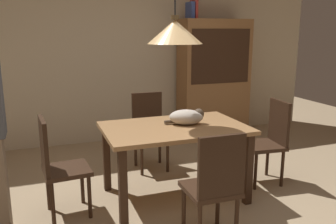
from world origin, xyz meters
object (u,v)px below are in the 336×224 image
Objects in this scene: chair_right_side at (270,138)px; hutch_bookcase at (214,81)px; cat_sleeping at (187,117)px; book_blue_wide at (190,10)px; dining_table at (175,136)px; chair_far_back at (149,127)px; chair_near_front at (215,183)px; pendant_lamp at (175,32)px; chair_left_side at (57,163)px; book_red_tall at (194,9)px.

chair_right_side is 1.93m from hutch_bookcase.
cat_sleeping is (-0.98, 0.03, 0.32)m from chair_right_side.
dining_table is at bearing -117.09° from book_blue_wide.
chair_far_back is at bearing 99.57° from cat_sleeping.
chair_near_front reaches higher than cat_sleeping.
pendant_lamp is at bearing 89.97° from chair_near_front.
cat_sleeping is at bearing -80.43° from chair_far_back.
chair_left_side reaches higher than cat_sleeping.
hutch_bookcase is at bearing -0.20° from book_blue_wide.
pendant_lamp is 2.12m from book_blue_wide.
book_blue_wide is at bearing 62.91° from pendant_lamp.
book_red_tall is (1.02, 0.99, 1.48)m from chair_far_back.
hutch_bookcase is at bearing 53.56° from dining_table.
chair_left_side is at bearing -141.92° from chair_far_back.
pendant_lamp is at bearing -170.05° from cat_sleeping.
chair_right_side is at bearing -0.03° from chair_left_side.
book_blue_wide is (0.95, 0.99, 1.46)m from chair_far_back.
pendant_lamp reaches higher than chair_right_side.
cat_sleeping is 2.21m from hutch_bookcase.
book_blue_wide is (-0.42, 0.00, 1.08)m from hutch_bookcase.
cat_sleeping is (0.15, 0.90, 0.32)m from chair_near_front.
chair_far_back is 0.92m from cat_sleeping.
pendant_lamp is at bearing -90.12° from chair_far_back.
chair_near_front is (-0.00, -0.88, -0.14)m from dining_table.
chair_near_front is (1.13, -0.87, 0.00)m from chair_left_side.
book_blue_wide reaches higher than dining_table.
cat_sleeping is (1.27, 0.03, 0.32)m from chair_left_side.
pendant_lamp is 2.44m from hutch_bookcase.
chair_near_front is 1.43m from chair_right_side.
hutch_bookcase reaches higher than cat_sleeping.
dining_table is 5.83× the size of book_blue_wide.
pendant_lamp reaches higher than chair_left_side.
chair_near_front is 0.97m from cat_sleeping.
book_blue_wide reaches higher than chair_far_back.
dining_table is 1.51× the size of chair_near_front.
chair_far_back is 0.50× the size of hutch_bookcase.
chair_left_side is 0.72× the size of pendant_lamp.
chair_far_back is 1.76m from chair_near_front.
dining_table is 1.14m from chair_left_side.
dining_table is at bearing -90.12° from chair_far_back.
hutch_bookcase is (1.23, 1.84, 0.06)m from cat_sleeping.
pendant_lamp is (0.00, 0.88, 1.15)m from chair_near_front.
chair_right_side is at bearing -0.41° from pendant_lamp.
chair_far_back is at bearing 141.79° from chair_right_side.
pendant_lamp is 0.70× the size of hutch_bookcase.
chair_left_side and chair_right_side have the same top height.
chair_left_side is 0.50× the size of hutch_bookcase.
cat_sleeping is 1.69× the size of book_blue_wide.
pendant_lamp reaches higher than cat_sleeping.
pendant_lamp is at bearing -126.44° from hutch_bookcase.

